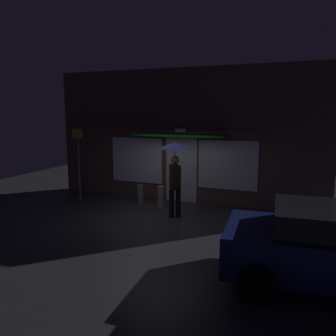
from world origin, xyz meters
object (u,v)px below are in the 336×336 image
object	(u,v)px
street_sign_post	(79,159)
sidewalk_bollard_2	(161,197)
sidewalk_bollard	(140,194)
person_with_umbrella	(175,162)

from	to	relation	value
street_sign_post	sidewalk_bollard_2	distance (m)	3.14
sidewalk_bollard	sidewalk_bollard_2	world-z (taller)	sidewalk_bollard_2
sidewalk_bollard_2	sidewalk_bollard	bearing A→B (deg)	173.88
sidewalk_bollard	person_with_umbrella	bearing A→B (deg)	-30.44
street_sign_post	sidewalk_bollard	distance (m)	2.44
sidewalk_bollard	sidewalk_bollard_2	xyz separation A→B (m)	(0.79, -0.09, 0.01)
sidewalk_bollard_2	street_sign_post	bearing A→B (deg)	-174.02
person_with_umbrella	sidewalk_bollard	xyz separation A→B (m)	(-1.59, 0.93, -1.31)
street_sign_post	sidewalk_bollard	world-z (taller)	street_sign_post
street_sign_post	sidewalk_bollard	xyz separation A→B (m)	(2.13, 0.39, -1.13)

